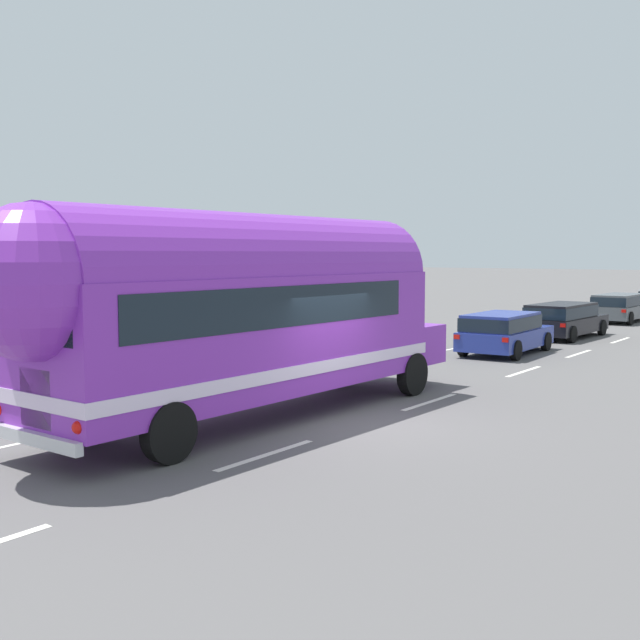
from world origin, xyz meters
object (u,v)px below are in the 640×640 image
(car_lead, at_px, (504,330))
(car_second, at_px, (564,318))
(painted_bus, at_px, (237,306))
(car_third, at_px, (620,306))

(car_lead, distance_m, car_second, 6.05)
(painted_bus, distance_m, car_third, 27.65)
(painted_bus, height_order, car_third, painted_bus)
(painted_bus, xyz_separation_m, car_second, (-0.04, 19.00, -1.50))
(car_lead, relative_size, car_third, 0.91)
(car_lead, height_order, car_third, same)
(painted_bus, xyz_separation_m, car_lead, (0.03, 12.95, -1.51))
(car_lead, height_order, car_second, same)
(car_third, bearing_deg, car_second, -88.96)
(painted_bus, bearing_deg, car_second, 90.12)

